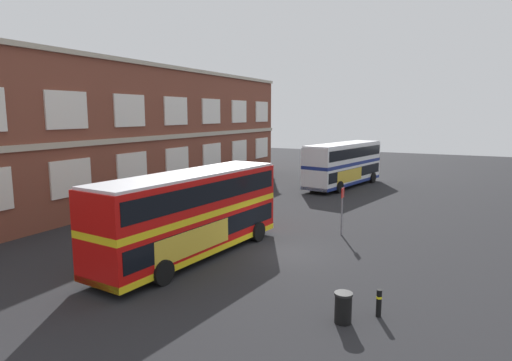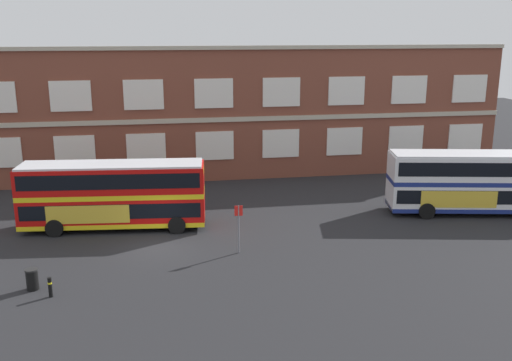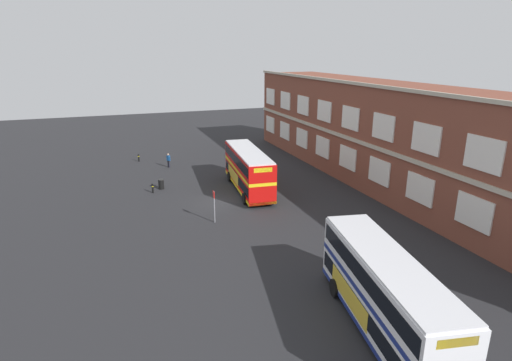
# 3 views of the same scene
# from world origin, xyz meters

# --- Properties ---
(ground_plane) EXTENTS (120.00, 120.00, 0.00)m
(ground_plane) POSITION_xyz_m (0.00, 2.00, 0.00)
(ground_plane) COLOR #232326
(brick_terminal_building) EXTENTS (53.36, 8.19, 10.59)m
(brick_terminal_building) POSITION_xyz_m (2.00, 17.98, 5.15)
(brick_terminal_building) COLOR brown
(brick_terminal_building) RESTS_ON ground
(double_decker_near) EXTENTS (11.20, 3.66, 4.07)m
(double_decker_near) POSITION_xyz_m (-2.56, 3.71, 2.15)
(double_decker_near) COLOR red
(double_decker_near) RESTS_ON ground
(double_decker_middle) EXTENTS (11.29, 4.61, 4.07)m
(double_decker_middle) POSITION_xyz_m (20.58, 2.77, 2.15)
(double_decker_middle) COLOR silver
(double_decker_middle) RESTS_ON ground
(waiting_passenger) EXTENTS (0.59, 0.43, 1.70)m
(waiting_passenger) POSITION_xyz_m (-13.79, -2.55, 0.93)
(waiting_passenger) COLOR black
(waiting_passenger) RESTS_ON ground
(bus_stand_flag) EXTENTS (0.44, 0.10, 2.70)m
(bus_stand_flag) POSITION_xyz_m (4.36, -1.62, 1.64)
(bus_stand_flag) COLOR slate
(bus_stand_flag) RESTS_ON ground
(station_litter_bin) EXTENTS (0.60, 0.60, 1.03)m
(station_litter_bin) POSITION_xyz_m (-5.85, -4.54, 0.52)
(station_litter_bin) COLOR black
(station_litter_bin) RESTS_ON ground
(safety_bollard_west) EXTENTS (0.19, 0.19, 0.95)m
(safety_bollard_west) POSITION_xyz_m (-4.89, -5.50, 0.49)
(safety_bollard_west) COLOR black
(safety_bollard_west) RESTS_ON ground
(safety_bollard_east) EXTENTS (0.19, 0.19, 0.95)m
(safety_bollard_east) POSITION_xyz_m (-17.83, -5.70, 0.49)
(safety_bollard_east) COLOR black
(safety_bollard_east) RESTS_ON ground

